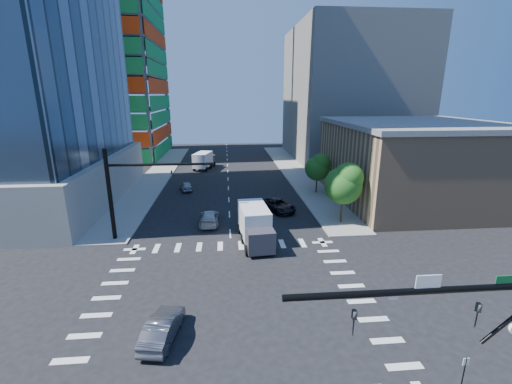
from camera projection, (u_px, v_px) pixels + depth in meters
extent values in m
plane|color=black|center=(233.00, 300.00, 24.21)|extent=(160.00, 160.00, 0.00)
cube|color=silver|center=(233.00, 300.00, 24.21)|extent=(20.00, 20.00, 0.01)
cube|color=gray|center=(295.00, 172.00, 63.55)|extent=(5.00, 60.00, 0.15)
cube|color=gray|center=(158.00, 175.00, 61.43)|extent=(5.00, 60.00, 0.15)
cube|color=#198E3E|center=(157.00, 45.00, 75.56)|extent=(0.12, 24.00, 49.00)
cube|color=red|center=(73.00, 35.00, 62.43)|extent=(24.00, 0.12, 49.00)
cube|color=tan|center=(414.00, 164.00, 46.01)|extent=(20.00, 22.00, 10.00)
cube|color=slate|center=(419.00, 124.00, 44.55)|extent=(20.50, 22.50, 0.60)
cube|color=slate|center=(349.00, 94.00, 75.30)|extent=(24.00, 30.00, 28.00)
cylinder|color=black|center=(427.00, 291.00, 11.66)|extent=(10.00, 0.24, 0.24)
imported|color=black|center=(476.00, 315.00, 12.14)|extent=(0.16, 0.20, 1.00)
imported|color=black|center=(353.00, 323.00, 11.76)|extent=(0.16, 0.20, 1.00)
cube|color=white|center=(428.00, 282.00, 11.57)|extent=(0.90, 0.04, 0.50)
cube|color=#0C5927|center=(511.00, 279.00, 11.84)|extent=(1.10, 0.04, 0.28)
cylinder|color=black|center=(110.00, 195.00, 32.96)|extent=(0.40, 0.40, 9.00)
cylinder|color=black|center=(160.00, 165.00, 32.59)|extent=(10.00, 0.24, 0.24)
imported|color=black|center=(172.00, 176.00, 32.98)|extent=(0.16, 0.20, 1.00)
cylinder|color=#382316|center=(341.00, 212.00, 38.32)|extent=(0.20, 0.20, 2.27)
sphere|color=#215516|center=(343.00, 185.00, 37.47)|extent=(4.16, 4.16, 4.16)
sphere|color=#317D29|center=(348.00, 177.00, 36.94)|extent=(3.25, 3.25, 3.25)
cylinder|color=#382316|center=(316.00, 186.00, 49.88)|extent=(0.20, 0.20, 1.92)
sphere|color=#215516|center=(317.00, 168.00, 49.16)|extent=(3.52, 3.52, 3.52)
sphere|color=#317D29|center=(321.00, 163.00, 48.68)|extent=(2.75, 2.75, 2.75)
cylinder|color=black|center=(463.00, 377.00, 16.19)|extent=(0.06, 0.06, 2.20)
cube|color=silver|center=(466.00, 362.00, 15.94)|extent=(0.30, 0.03, 0.40)
imported|color=black|center=(278.00, 205.00, 42.52)|extent=(4.49, 5.96, 1.50)
imported|color=#B3B3B3|center=(209.00, 217.00, 38.25)|extent=(2.08, 5.06, 1.46)
imported|color=#97999E|center=(186.00, 186.00, 51.51)|extent=(2.50, 4.19, 1.33)
imported|color=#58575D|center=(162.00, 328.00, 20.20)|extent=(2.24, 4.60, 1.45)
cube|color=silver|center=(256.00, 224.00, 32.84)|extent=(3.02, 5.56, 2.79)
cube|color=#44434B|center=(256.00, 230.00, 33.03)|extent=(2.62, 2.13, 2.04)
cube|color=white|center=(205.00, 159.00, 66.48)|extent=(3.75, 5.58, 2.66)
cube|color=#44434B|center=(205.00, 162.00, 66.66)|extent=(2.76, 2.41, 1.94)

